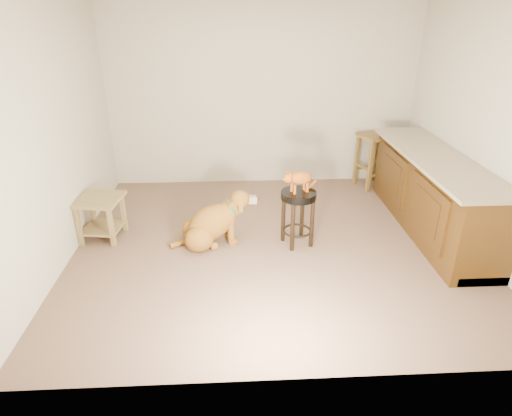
{
  "coord_description": "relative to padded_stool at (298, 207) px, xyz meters",
  "views": [
    {
      "loc": [
        -0.43,
        -4.3,
        2.51
      ],
      "look_at": [
        -0.2,
        0.03,
        0.45
      ],
      "focal_mm": 30.0,
      "sensor_mm": 36.0,
      "label": 1
    }
  ],
  "objects": [
    {
      "name": "wood_stool",
      "position": [
        1.38,
        1.7,
        -0.04
      ],
      "size": [
        0.55,
        0.55,
        0.8
      ],
      "rotation": [
        0.0,
        0.0,
        0.33
      ],
      "color": "brown",
      "rests_on": "ground"
    },
    {
      "name": "tabby_kitten",
      "position": [
        -0.01,
        -0.0,
        0.35
      ],
      "size": [
        0.42,
        0.28,
        0.29
      ],
      "rotation": [
        0.0,
        0.0,
        0.32
      ],
      "color": "#8C3D0E",
      "rests_on": "padded_stool"
    },
    {
      "name": "side_table",
      "position": [
        -2.27,
        0.26,
        -0.12
      ],
      "size": [
        0.56,
        0.56,
        0.52
      ],
      "rotation": [
        0.0,
        0.0,
        -0.13
      ],
      "color": "brown",
      "rests_on": "ground"
    },
    {
      "name": "golden_retriever",
      "position": [
        -0.98,
        0.06,
        -0.21
      ],
      "size": [
        1.04,
        0.58,
        0.67
      ],
      "rotation": [
        0.0,
        0.0,
        0.23
      ],
      "color": "brown",
      "rests_on": "ground"
    },
    {
      "name": "padded_stool",
      "position": [
        0.0,
        0.0,
        0.0
      ],
      "size": [
        0.42,
        0.42,
        0.65
      ],
      "rotation": [
        0.0,
        0.0,
        0.32
      ],
      "color": "black",
      "rests_on": "ground"
    },
    {
      "name": "room_shell",
      "position": [
        -0.27,
        -0.0,
        1.21
      ],
      "size": [
        4.54,
        4.04,
        2.62
      ],
      "color": "#AFA58D",
      "rests_on": "ground"
    },
    {
      "name": "cabinet_run",
      "position": [
        1.67,
        0.3,
        -0.02
      ],
      "size": [
        0.7,
        2.56,
        0.94
      ],
      "color": "#3E260B",
      "rests_on": "ground"
    },
    {
      "name": "floor",
      "position": [
        -0.27,
        -0.0,
        -0.46
      ],
      "size": [
        4.5,
        4.0,
        0.01
      ],
      "primitive_type": "cube",
      "color": "brown",
      "rests_on": "ground"
    }
  ]
}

